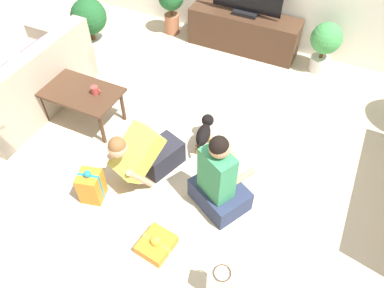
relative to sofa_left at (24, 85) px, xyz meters
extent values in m
plane|color=beige|center=(2.37, -0.04, -0.29)|extent=(16.00, 16.00, 0.00)
cube|color=tan|center=(-0.06, 0.00, -0.08)|extent=(0.95, 1.72, 0.41)
cube|color=tan|center=(0.32, 0.00, 0.33)|extent=(0.20, 1.72, 0.42)
cube|color=tan|center=(-0.06, 0.78, 0.01)|extent=(0.95, 0.16, 0.59)
cube|color=#9E4293|center=(0.11, 0.27, 0.27)|extent=(0.18, 0.34, 0.32)
cube|color=#E5566B|center=(0.11, -0.27, 0.27)|extent=(0.18, 0.34, 0.32)
cube|color=#472D1E|center=(0.81, 0.05, 0.15)|extent=(0.95, 0.54, 0.03)
cylinder|color=#472D1E|center=(0.40, -0.16, -0.08)|extent=(0.04, 0.04, 0.42)
cylinder|color=#472D1E|center=(1.22, -0.16, -0.08)|extent=(0.04, 0.04, 0.42)
cylinder|color=#472D1E|center=(0.40, 0.26, -0.08)|extent=(0.04, 0.04, 0.42)
cylinder|color=#472D1E|center=(1.22, 0.26, -0.08)|extent=(0.04, 0.04, 0.42)
cube|color=#472D1E|center=(1.97, 2.30, -0.02)|extent=(1.57, 0.43, 0.54)
cube|color=black|center=(1.97, 2.30, 0.28)|extent=(0.34, 0.20, 0.05)
cylinder|color=beige|center=(3.10, 2.25, -0.19)|extent=(0.26, 0.26, 0.20)
cylinder|color=brown|center=(3.10, 2.25, -0.03)|extent=(0.05, 0.05, 0.12)
sphere|color=#3D8E47|center=(3.10, 2.25, 0.21)|extent=(0.40, 0.40, 0.40)
cylinder|color=#A36042|center=(0.83, 2.25, -0.14)|extent=(0.22, 0.22, 0.29)
cylinder|color=brown|center=(0.83, 2.25, 0.06)|extent=(0.04, 0.04, 0.11)
cylinder|color=beige|center=(0.14, 1.21, -0.15)|extent=(0.34, 0.34, 0.27)
cylinder|color=brown|center=(0.14, 1.21, 0.05)|extent=(0.06, 0.06, 0.14)
sphere|color=#1E5628|center=(0.14, 1.21, 0.33)|extent=(0.48, 0.48, 0.48)
cube|color=#23232D|center=(1.97, -0.18, -0.15)|extent=(0.41, 0.51, 0.28)
cube|color=gold|center=(1.88, -0.46, 0.15)|extent=(0.47, 0.59, 0.48)
sphere|color=tan|center=(1.81, -0.64, 0.37)|extent=(0.18, 0.18, 0.18)
sphere|color=brown|center=(1.81, -0.64, 0.40)|extent=(0.17, 0.17, 0.17)
cylinder|color=tan|center=(1.71, -0.50, -0.04)|extent=(0.15, 0.28, 0.42)
cylinder|color=tan|center=(1.98, -0.60, -0.04)|extent=(0.15, 0.28, 0.42)
cube|color=#283351|center=(2.71, -0.35, -0.17)|extent=(0.65, 0.60, 0.24)
cube|color=#338456|center=(2.68, -0.40, 0.21)|extent=(0.38, 0.33, 0.51)
sphere|color=tan|center=(2.69, -0.39, 0.55)|extent=(0.19, 0.19, 0.19)
sphere|color=black|center=(2.68, -0.40, 0.58)|extent=(0.17, 0.17, 0.17)
cylinder|color=tan|center=(2.89, -0.28, 0.13)|extent=(0.17, 0.26, 0.06)
cylinder|color=tan|center=(2.67, -0.16, 0.13)|extent=(0.17, 0.26, 0.06)
ellipsoid|color=black|center=(2.27, 0.24, -0.08)|extent=(0.20, 0.33, 0.16)
sphere|color=black|center=(2.24, 0.42, -0.04)|extent=(0.14, 0.14, 0.14)
sphere|color=olive|center=(2.23, 0.48, -0.05)|extent=(0.06, 0.06, 0.06)
cylinder|color=black|center=(2.30, 0.06, -0.05)|extent=(0.04, 0.09, 0.10)
cylinder|color=olive|center=(2.30, 0.34, -0.22)|extent=(0.04, 0.04, 0.13)
cylinder|color=olive|center=(2.21, 0.33, -0.22)|extent=(0.04, 0.04, 0.13)
cylinder|color=olive|center=(2.33, 0.14, -0.22)|extent=(0.04, 0.04, 0.13)
cylinder|color=olive|center=(2.24, 0.13, -0.22)|extent=(0.04, 0.04, 0.13)
cube|color=orange|center=(1.56, -0.83, -0.12)|extent=(0.26, 0.26, 0.34)
cube|color=teal|center=(1.56, -0.83, -0.12)|extent=(0.21, 0.08, 0.34)
sphere|color=teal|center=(1.56, -0.83, 0.08)|extent=(0.07, 0.07, 0.07)
cube|color=orange|center=(2.39, -1.05, -0.24)|extent=(0.31, 0.34, 0.10)
cube|color=yellow|center=(2.39, -1.05, -0.24)|extent=(0.28, 0.06, 0.10)
sphere|color=yellow|center=(2.39, -1.05, -0.16)|extent=(0.10, 0.10, 0.10)
cube|color=white|center=(3.06, -1.18, -0.11)|extent=(0.24, 0.17, 0.36)
torus|color=#4C3823|center=(3.06, -1.18, 0.09)|extent=(0.17, 0.17, 0.01)
cylinder|color=#B23D38|center=(1.01, 0.09, 0.21)|extent=(0.08, 0.08, 0.09)
torus|color=#B23D38|center=(1.07, 0.09, 0.21)|extent=(0.06, 0.01, 0.06)
camera|label=1|loc=(3.37, -2.35, 2.85)|focal=35.00mm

